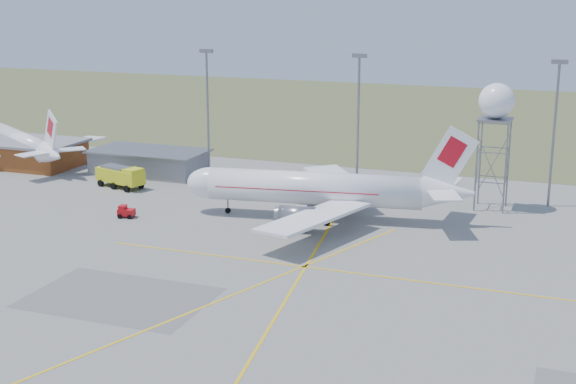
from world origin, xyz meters
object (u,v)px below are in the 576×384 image
at_px(airliner_main, 319,189).
at_px(airliner_far, 23,144).
at_px(radar_tower, 494,139).
at_px(baggage_tug, 126,213).
at_px(fire_truck, 121,177).

bearing_deg(airliner_main, airliner_far, -23.03).
distance_m(radar_tower, baggage_tug, 50.95).
bearing_deg(airliner_main, fire_truck, -17.97).
bearing_deg(radar_tower, fire_truck, -171.87).
height_order(airliner_far, radar_tower, radar_tower).
xyz_separation_m(airliner_main, airliner_far, (-59.61, 14.92, -0.63)).
xyz_separation_m(airliner_main, baggage_tug, (-24.40, -8.64, -3.39)).
distance_m(airliner_main, airliner_far, 61.45).
bearing_deg(baggage_tug, radar_tower, 16.03).
height_order(airliner_far, baggage_tug, airliner_far).
relative_size(airliner_far, fire_truck, 3.37).
bearing_deg(fire_truck, radar_tower, 24.71).
distance_m(airliner_main, fire_truck, 34.34).
xyz_separation_m(fire_truck, baggage_tug, (9.43, -14.00, -0.97)).
bearing_deg(radar_tower, airliner_main, -147.60).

